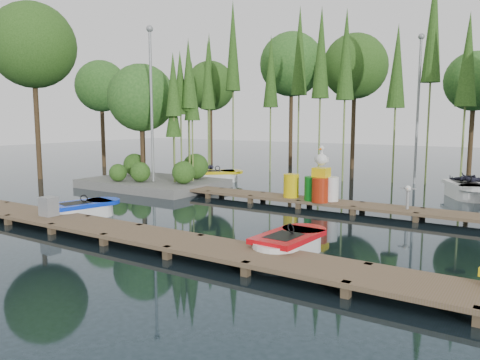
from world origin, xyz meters
The scene contains 15 objects.
ground_plane centered at (0.00, 0.00, 0.00)m, with size 90.00×90.00×0.00m, color #1C2C35.
near_dock centered at (0.00, -4.50, 0.23)m, with size 18.00×1.50×0.50m.
far_dock centered at (1.00, 2.50, 0.23)m, with size 15.00×1.20×0.50m.
island centered at (-6.30, 3.29, 3.18)m, with size 6.20×4.20×6.75m.
tree_screen centered at (-2.04, 10.60, 6.12)m, with size 34.42×18.53×10.31m.
lamp_island centered at (-5.50, 2.50, 4.26)m, with size 0.30×0.30×7.25m.
lamp_rear centered at (4.00, 11.00, 4.26)m, with size 0.30×0.30×7.25m.
boat_blue centered at (-3.22, -3.24, 0.24)m, with size 1.65×2.63×0.82m.
boat_red centered at (4.35, -3.28, 0.23)m, with size 1.23×2.47×0.81m.
boat_yellow_far centered at (-4.79, 6.33, 0.28)m, with size 2.78×2.59×1.32m.
boat_white_far centered at (6.80, 7.85, 0.31)m, with size 2.52×3.23×1.39m.
utility_cabinet centered at (-3.15, -4.50, 0.59)m, with size 0.47×0.40×0.58m, color gray.
yellow_barrel centered at (1.48, 2.50, 0.74)m, with size 0.58×0.58×0.87m, color yellow.
drum_cluster centered at (2.73, 2.35, 0.88)m, with size 1.14×1.05×1.97m.
seagull_post centered at (5.69, 2.50, 0.82)m, with size 0.48×0.26×0.77m.
Camera 1 is at (9.27, -12.98, 3.22)m, focal length 35.00 mm.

